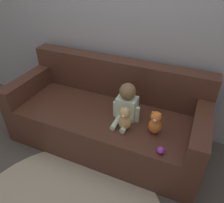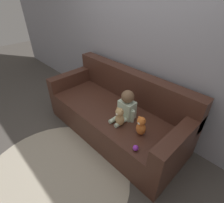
{
  "view_description": "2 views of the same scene",
  "coord_description": "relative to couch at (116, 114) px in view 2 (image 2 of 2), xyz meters",
  "views": [
    {
      "loc": [
        0.83,
        -1.7,
        1.87
      ],
      "look_at": [
        0.08,
        0.01,
        0.59
      ],
      "focal_mm": 35.0,
      "sensor_mm": 36.0,
      "label": 1
    },
    {
      "loc": [
        1.41,
        -1.39,
        1.91
      ],
      "look_at": [
        0.07,
        -0.11,
        0.65
      ],
      "focal_mm": 28.0,
      "sensor_mm": 36.0,
      "label": 2
    }
  ],
  "objects": [
    {
      "name": "teddy_bear_brown",
      "position": [
        0.3,
        -0.26,
        0.26
      ],
      "size": [
        0.12,
        0.11,
        0.25
      ],
      "color": "tan",
      "rests_on": "couch"
    },
    {
      "name": "ground_plane",
      "position": [
        0.0,
        -0.06,
        -0.32
      ],
      "size": [
        12.0,
        12.0,
        0.0
      ],
      "primitive_type": "plane",
      "color": "#4C4742"
    },
    {
      "name": "plush_toy_side",
      "position": [
        0.58,
        -0.2,
        0.26
      ],
      "size": [
        0.12,
        0.11,
        0.25
      ],
      "color": "orange",
      "rests_on": "couch"
    },
    {
      "name": "floor_rug",
      "position": [
        0.09,
        -1.11,
        -0.31
      ],
      "size": [
        1.76,
        1.76,
        0.01
      ],
      "color": "#B2A893",
      "rests_on": "ground_plane"
    },
    {
      "name": "toy_ball",
      "position": [
        0.69,
        -0.42,
        0.17
      ],
      "size": [
        0.06,
        0.06,
        0.06
      ],
      "color": "purple",
      "rests_on": "couch"
    },
    {
      "name": "wall_back",
      "position": [
        0.0,
        0.48,
        0.98
      ],
      "size": [
        8.0,
        0.05,
        2.6
      ],
      "color": "#93939E",
      "rests_on": "ground_plane"
    },
    {
      "name": "couch",
      "position": [
        0.0,
        0.0,
        0.0
      ],
      "size": [
        2.11,
        0.89,
        0.9
      ],
      "color": "#47281E",
      "rests_on": "ground_plane"
    },
    {
      "name": "person_baby",
      "position": [
        0.26,
        -0.09,
        0.31
      ],
      "size": [
        0.28,
        0.34,
        0.39
      ],
      "color": "silver",
      "rests_on": "couch"
    }
  ]
}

